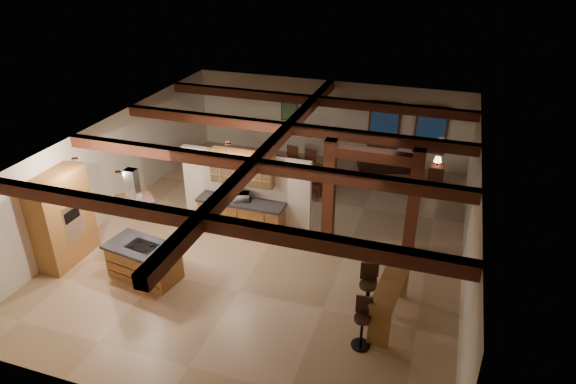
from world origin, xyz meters
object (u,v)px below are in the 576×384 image
at_px(dining_table, 304,177).
at_px(bar_counter, 390,293).
at_px(kitchen_island, 144,261).
at_px(sofa, 387,162).

distance_m(dining_table, bar_counter, 6.76).
bearing_deg(kitchen_island, bar_counter, 3.18).
distance_m(sofa, bar_counter, 7.94).
bearing_deg(dining_table, sofa, 64.07).
xyz_separation_m(kitchen_island, sofa, (4.65, 8.16, -0.17)).
relative_size(sofa, bar_counter, 0.99).
bearing_deg(sofa, bar_counter, 80.32).
height_order(kitchen_island, sofa, kitchen_island).
relative_size(kitchen_island, dining_table, 1.04).
xyz_separation_m(kitchen_island, dining_table, (2.25, 6.02, -0.12)).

